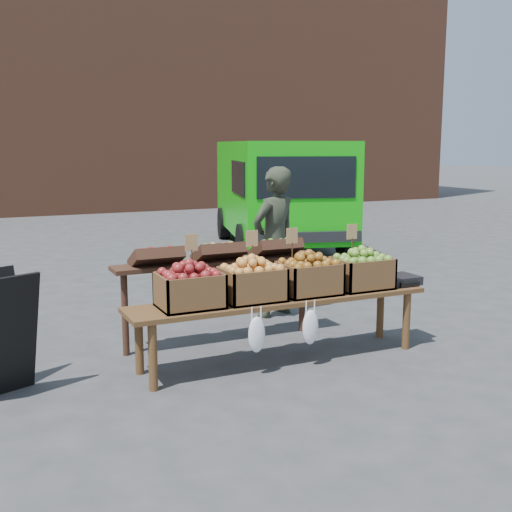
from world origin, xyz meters
name	(u,v)px	position (x,y,z in m)	size (l,w,h in m)	color
ground	(376,352)	(0.00, 0.00, 0.00)	(80.00, 80.00, 0.00)	#3E3E40
brick_building	(71,33)	(0.00, 15.00, 5.00)	(24.00, 4.00, 10.00)	brown
delivery_van	(279,195)	(1.93, 5.68, 0.96)	(1.96, 4.28, 1.92)	#0CAF0B
vendor	(274,242)	(-0.25, 1.55, 0.82)	(0.60, 0.39, 1.63)	#2B3023
back_table	(219,289)	(-1.18, 0.89, 0.52)	(2.10, 0.44, 1.04)	#372015
display_bench	(281,329)	(-0.89, 0.17, 0.28)	(2.70, 0.56, 0.57)	#52341A
crate_golden_apples	(190,290)	(-1.72, 0.17, 0.71)	(0.50, 0.40, 0.28)	maroon
crate_russet_pears	(252,284)	(-1.17, 0.17, 0.71)	(0.50, 0.40, 0.28)	gold
crate_red_apples	(309,278)	(-0.62, 0.17, 0.71)	(0.50, 0.40, 0.28)	brown
crate_green_apples	(361,273)	(-0.07, 0.17, 0.71)	(0.50, 0.40, 0.28)	#54862C
weighing_scale	(399,280)	(0.36, 0.17, 0.61)	(0.34, 0.30, 0.08)	black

